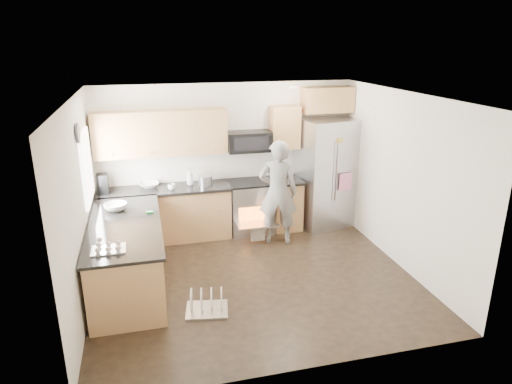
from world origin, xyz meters
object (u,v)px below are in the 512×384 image
object	(u,v)px
stove_range	(250,195)
refrigerator	(326,173)
dish_rack	(207,305)
person	(278,192)

from	to	relation	value
stove_range	refrigerator	xyz separation A→B (m)	(1.42, 0.01, 0.31)
stove_range	refrigerator	size ratio (longest dim) A/B	0.91
refrigerator	dish_rack	bearing A→B (deg)	-147.12
stove_range	person	distance (m)	0.69
refrigerator	person	bearing A→B (deg)	-162.36
refrigerator	dish_rack	size ratio (longest dim) A/B	3.34
stove_range	person	size ratio (longest dim) A/B	1.01
refrigerator	person	xyz separation A→B (m)	(-1.09, -0.57, -0.10)
refrigerator	person	size ratio (longest dim) A/B	1.11
stove_range	person	world-z (taller)	stove_range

